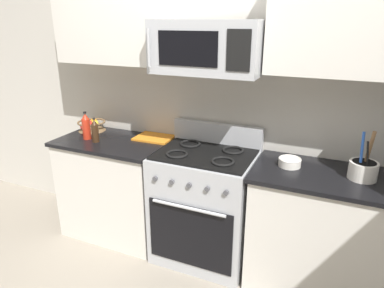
# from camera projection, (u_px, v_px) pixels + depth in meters

# --- Properties ---
(wall_back) EXTENTS (8.00, 0.10, 2.60)m
(wall_back) POSITION_uv_depth(u_px,v_px,m) (222.00, 96.00, 2.86)
(wall_back) COLOR beige
(wall_back) RESTS_ON ground
(counter_left) EXTENTS (0.95, 0.59, 0.91)m
(counter_left) POSITION_uv_depth(u_px,v_px,m) (116.00, 187.00, 3.16)
(counter_left) COLOR silver
(counter_left) RESTS_ON ground
(range_oven) EXTENTS (0.76, 0.63, 1.09)m
(range_oven) POSITION_uv_depth(u_px,v_px,m) (205.00, 205.00, 2.83)
(range_oven) COLOR #B2B5BA
(range_oven) RESTS_ON ground
(counter_right) EXTENTS (0.96, 0.59, 0.91)m
(counter_right) POSITION_uv_depth(u_px,v_px,m) (317.00, 231.00, 2.50)
(counter_right) COLOR silver
(counter_right) RESTS_ON ground
(microwave) EXTENTS (0.77, 0.44, 0.36)m
(microwave) POSITION_uv_depth(u_px,v_px,m) (208.00, 47.00, 2.43)
(microwave) COLOR #B2B5BA
(upper_cabinets_left) EXTENTS (0.94, 0.34, 0.72)m
(upper_cabinets_left) POSITION_uv_depth(u_px,v_px,m) (113.00, 17.00, 2.79)
(upper_cabinets_left) COLOR silver
(upper_cabinets_right) EXTENTS (0.95, 0.34, 0.72)m
(upper_cabinets_right) POSITION_uv_depth(u_px,v_px,m) (349.00, 17.00, 2.13)
(upper_cabinets_right) COLOR silver
(utensil_crock) EXTENTS (0.18, 0.18, 0.33)m
(utensil_crock) POSITION_uv_depth(u_px,v_px,m) (363.00, 169.00, 2.26)
(utensil_crock) COLOR white
(utensil_crock) RESTS_ON counter_right
(fruit_basket) EXTENTS (0.26, 0.26, 0.11)m
(fruit_basket) POSITION_uv_depth(u_px,v_px,m) (92.00, 125.00, 3.24)
(fruit_basket) COLOR brown
(fruit_basket) RESTS_ON counter_left
(apple_loose) EXTENTS (0.08, 0.08, 0.08)m
(apple_loose) POSITION_uv_depth(u_px,v_px,m) (84.00, 127.00, 3.24)
(apple_loose) COLOR red
(apple_loose) RESTS_ON counter_left
(cutting_board) EXTENTS (0.33, 0.25, 0.02)m
(cutting_board) POSITION_uv_depth(u_px,v_px,m) (154.00, 138.00, 3.04)
(cutting_board) COLOR orange
(cutting_board) RESTS_ON counter_left
(bottle_hot_sauce) EXTENTS (0.07, 0.07, 0.24)m
(bottle_hot_sauce) POSITION_uv_depth(u_px,v_px,m) (86.00, 126.00, 3.00)
(bottle_hot_sauce) COLOR red
(bottle_hot_sauce) RESTS_ON counter_left
(bottle_soy) EXTENTS (0.06, 0.06, 0.21)m
(bottle_soy) POSITION_uv_depth(u_px,v_px,m) (95.00, 131.00, 2.93)
(bottle_soy) COLOR #382314
(bottle_soy) RESTS_ON counter_left
(prep_bowl) EXTENTS (0.16, 0.16, 0.06)m
(prep_bowl) POSITION_uv_depth(u_px,v_px,m) (290.00, 162.00, 2.47)
(prep_bowl) COLOR white
(prep_bowl) RESTS_ON counter_right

